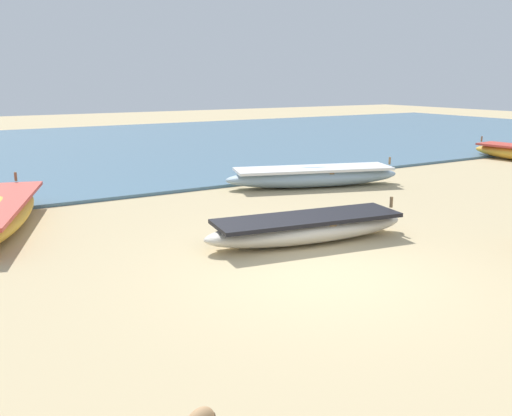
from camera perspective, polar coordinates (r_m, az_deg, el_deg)
ground at (r=7.98m, az=6.74°, el=-6.84°), size 80.00×80.00×0.00m
sea_water at (r=22.90m, az=-19.06°, el=5.94°), size 60.00×20.00×0.08m
fishing_boat_1 at (r=14.25m, az=6.13°, el=3.40°), size 4.82×2.44×0.72m
fishing_boat_2 at (r=9.37m, az=5.50°, el=-2.09°), size 3.87×1.48×0.66m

